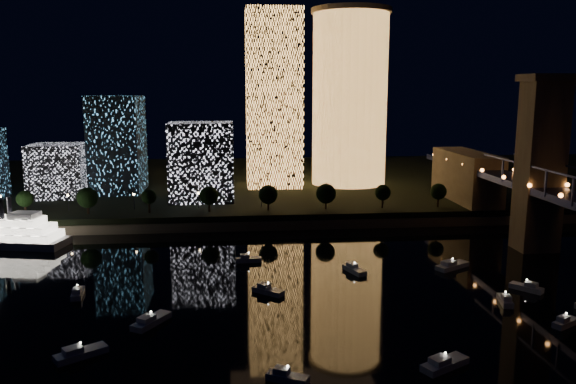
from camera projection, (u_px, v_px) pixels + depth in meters
name	position (u px, v px, depth m)	size (l,w,h in m)	color
ground	(348.00, 330.00, 108.05)	(520.00, 520.00, 0.00)	black
far_bank	(280.00, 183.00, 264.29)	(420.00, 160.00, 5.00)	black
seawall	(299.00, 224.00, 188.09)	(420.00, 6.00, 3.00)	#6B5E4C
tower_cylindrical	(350.00, 98.00, 241.80)	(34.00, 34.00, 74.36)	#FFAB51
tower_rectangular	(274.00, 99.00, 237.24)	(23.10, 23.10, 73.49)	#FFAB51
midrise_blocks	(101.00, 157.00, 215.73)	(105.98, 43.79, 38.50)	white
motorboats	(353.00, 303.00, 120.00)	(117.22, 67.35, 2.78)	silver
esplanade_trees	(210.00, 196.00, 189.53)	(165.91, 6.96, 8.98)	black
street_lamps	(198.00, 197.00, 195.27)	(132.70, 0.70, 5.65)	black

